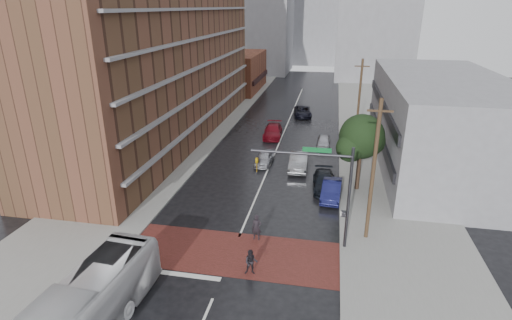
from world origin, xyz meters
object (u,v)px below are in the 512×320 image
(car_travel_c, at_px, (273,131))
(car_parked_far, at_px, (324,141))
(pedestrian_a, at_px, (257,227))
(pedestrian_b, at_px, (251,262))
(car_travel_a, at_px, (264,158))
(suv_travel, at_px, (303,112))
(car_parked_mid, at_px, (324,182))
(car_parked_near, at_px, (331,190))
(car_travel_b, at_px, (299,161))
(transit_bus, at_px, (76,320))

(car_travel_c, distance_m, car_parked_far, 6.74)
(car_travel_c, bearing_deg, pedestrian_a, -87.57)
(pedestrian_b, distance_m, car_parked_far, 25.14)
(car_travel_a, distance_m, suv_travel, 20.04)
(pedestrian_a, distance_m, car_parked_mid, 10.21)
(car_parked_near, bearing_deg, car_parked_far, 98.26)
(car_travel_c, relative_size, car_parked_mid, 1.10)
(pedestrian_b, distance_m, car_travel_b, 17.50)
(transit_bus, xyz_separation_m, car_travel_b, (8.25, 24.44, -0.79))
(car_parked_mid, bearing_deg, car_travel_a, 138.03)
(suv_travel, height_order, car_parked_far, suv_travel)
(transit_bus, distance_m, car_travel_a, 25.42)
(transit_bus, bearing_deg, car_travel_b, 75.30)
(pedestrian_a, distance_m, car_parked_far, 21.40)
(pedestrian_b, height_order, suv_travel, pedestrian_b)
(car_travel_c, bearing_deg, car_parked_near, -68.31)
(pedestrian_b, height_order, car_travel_c, pedestrian_b)
(car_travel_a, bearing_deg, pedestrian_b, -79.64)
(pedestrian_a, distance_m, car_parked_near, 9.07)
(car_travel_b, relative_size, car_travel_c, 0.95)
(pedestrian_b, distance_m, suv_travel, 37.89)
(pedestrian_b, relative_size, car_parked_mid, 0.35)
(pedestrian_b, height_order, car_travel_a, pedestrian_b)
(car_travel_a, xyz_separation_m, suv_travel, (2.33, 19.90, 0.05))
(transit_bus, distance_m, car_travel_c, 34.47)
(car_travel_a, distance_m, car_travel_b, 3.63)
(car_parked_far, bearing_deg, car_travel_a, -129.67)
(car_parked_mid, distance_m, car_parked_far, 11.82)
(car_parked_mid, height_order, car_parked_far, car_parked_mid)
(transit_bus, relative_size, pedestrian_a, 6.09)
(transit_bus, xyz_separation_m, suv_travel, (7.00, 44.88, -0.90))
(pedestrian_a, bearing_deg, car_travel_a, 100.03)
(transit_bus, xyz_separation_m, car_parked_far, (10.47, 31.87, -0.98))
(pedestrian_b, bearing_deg, car_parked_far, 74.72)
(pedestrian_b, distance_m, car_parked_mid, 13.66)
(car_parked_far, bearing_deg, car_parked_near, -84.91)
(transit_bus, height_order, car_parked_mid, transit_bus)
(car_parked_near, bearing_deg, car_travel_b, 122.41)
(transit_bus, bearing_deg, car_travel_c, 87.04)
(pedestrian_a, bearing_deg, car_travel_c, 98.27)
(pedestrian_b, distance_m, car_parked_near, 12.31)
(car_travel_b, xyz_separation_m, car_travel_c, (-4.10, 9.78, -0.06))
(car_parked_near, bearing_deg, pedestrian_b, -108.52)
(car_parked_near, relative_size, car_parked_far, 1.20)
(transit_bus, height_order, suv_travel, transit_bus)
(car_travel_b, distance_m, car_parked_mid, 5.12)
(car_travel_c, distance_m, car_parked_near, 17.48)
(suv_travel, bearing_deg, car_parked_far, -83.40)
(transit_bus, height_order, car_parked_near, transit_bus)
(pedestrian_b, height_order, car_parked_mid, pedestrian_b)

